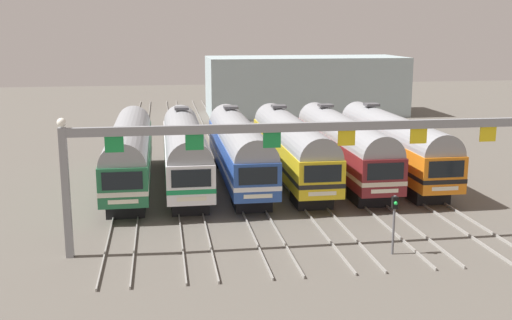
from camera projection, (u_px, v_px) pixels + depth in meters
The scene contains 11 objects.
ground_plane at pixel (265, 182), 45.72m from camera, with size 160.00×160.00×0.00m, color #5B564F.
track_bed at pixel (237, 140), 62.14m from camera, with size 20.90×70.00×0.15m.
commuter_train_green at pixel (129, 150), 43.72m from camera, with size 2.88×18.06×4.77m.
commuter_train_white at pixel (185, 149), 44.30m from camera, with size 2.88×18.06×5.05m.
commuter_train_blue at pixel (239, 147), 44.87m from camera, with size 2.88×18.06×5.05m.
commuter_train_yellow at pixel (291, 146), 45.45m from camera, with size 2.88×18.06×5.05m.
commuter_train_maroon at pixel (343, 144), 46.02m from camera, with size 2.88×18.06×5.05m.
commuter_train_orange at pixel (393, 143), 46.60m from camera, with size 2.88×18.06×5.05m.
catenary_gantry at pixel (309, 145), 31.56m from camera, with size 24.63×0.44×6.97m.
yard_signal_mast at pixel (394, 214), 30.81m from camera, with size 0.28×0.35×3.05m.
maintenance_building at pixel (305, 86), 80.58m from camera, with size 25.14×10.00×7.44m, color #9EB2B7.
Camera 1 is at (-7.39, -43.75, 11.18)m, focal length 43.64 mm.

